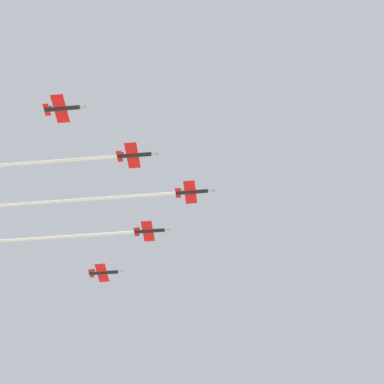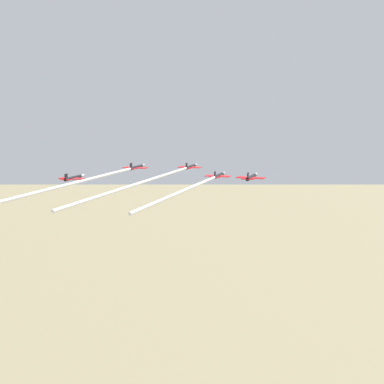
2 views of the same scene
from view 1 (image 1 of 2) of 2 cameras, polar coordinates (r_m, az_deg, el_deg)
name	(u,v)px [view 1 (image 1 of 2)]	position (r m, az deg, el deg)	size (l,w,h in m)	color
jet_lead	(78,200)	(156.96, -11.83, -0.82)	(75.95, 54.02, 2.36)	black
jet_port_inner	(52,237)	(169.55, -14.41, -4.63)	(71.12, 50.61, 2.36)	black
jet_starboard_inner	(50,162)	(149.52, -14.70, 3.11)	(59.26, 42.23, 2.36)	black
jet_port_outer	(104,273)	(174.11, -9.16, -8.34)	(10.42, 8.69, 2.36)	black
jet_starboard_outer	(63,108)	(142.29, -13.35, 8.52)	(10.42, 8.69, 2.36)	black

